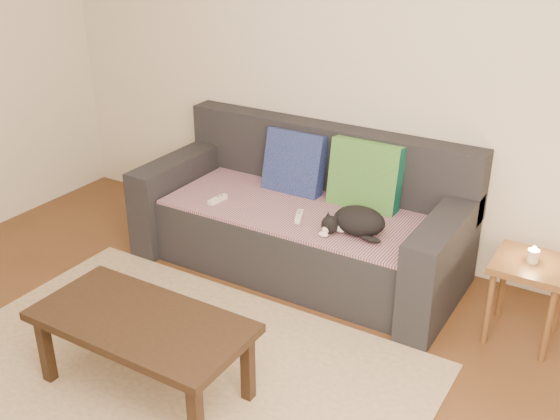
{
  "coord_description": "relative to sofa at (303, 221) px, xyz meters",
  "views": [
    {
      "loc": [
        1.85,
        -1.78,
        2.17
      ],
      "look_at": [
        0.05,
        1.2,
        0.55
      ],
      "focal_mm": 42.0,
      "sensor_mm": 36.0,
      "label": 1
    }
  ],
  "objects": [
    {
      "name": "cushion_navy",
      "position": [
        -0.16,
        0.17,
        0.32
      ],
      "size": [
        0.41,
        0.2,
        0.43
      ],
      "primitive_type": "cube",
      "rotation": [
        -0.24,
        0.0,
        0.0
      ],
      "color": "#101948",
      "rests_on": "throw_blanket"
    },
    {
      "name": "sofa",
      "position": [
        0.0,
        0.0,
        0.0
      ],
      "size": [
        2.1,
        0.94,
        0.87
      ],
      "color": "#232328",
      "rests_on": "ground"
    },
    {
      "name": "rug",
      "position": [
        0.0,
        -1.42,
        -0.3
      ],
      "size": [
        2.5,
        1.8,
        0.01
      ],
      "primitive_type": "cube",
      "color": "tan",
      "rests_on": "ground"
    },
    {
      "name": "coffee_table",
      "position": [
        -0.03,
        -1.5,
        0.06
      ],
      "size": [
        1.05,
        0.53,
        0.42
      ],
      "color": "black",
      "rests_on": "rug"
    },
    {
      "name": "wii_remote_b",
      "position": [
        0.09,
        -0.22,
        0.15
      ],
      "size": [
        0.09,
        0.15,
        0.03
      ],
      "primitive_type": "cube",
      "rotation": [
        0.0,
        0.0,
        1.96
      ],
      "color": "white",
      "rests_on": "throw_blanket"
    },
    {
      "name": "cushion_green",
      "position": [
        0.35,
        0.17,
        0.32
      ],
      "size": [
        0.46,
        0.18,
        0.47
      ],
      "primitive_type": "cube",
      "rotation": [
        -0.15,
        0.0,
        0.0
      ],
      "color": "#0B493D",
      "rests_on": "throw_blanket"
    },
    {
      "name": "wii_remote_a",
      "position": [
        -0.48,
        -0.27,
        0.15
      ],
      "size": [
        0.05,
        0.15,
        0.03
      ],
      "primitive_type": "cube",
      "rotation": [
        0.0,
        0.0,
        1.45
      ],
      "color": "white",
      "rests_on": "throw_blanket"
    },
    {
      "name": "side_table",
      "position": [
        1.43,
        -0.1,
        0.08
      ],
      "size": [
        0.38,
        0.38,
        0.48
      ],
      "color": "brown",
      "rests_on": "ground"
    },
    {
      "name": "throw_blanket",
      "position": [
        0.0,
        -0.09,
        0.12
      ],
      "size": [
        1.66,
        0.74,
        0.02
      ],
      "primitive_type": "cube",
      "color": "#3B2749",
      "rests_on": "sofa"
    },
    {
      "name": "back_wall",
      "position": [
        0.0,
        0.43,
        0.99
      ],
      "size": [
        4.5,
        0.04,
        2.6
      ],
      "primitive_type": "cube",
      "color": "beige",
      "rests_on": "ground"
    },
    {
      "name": "ground",
      "position": [
        0.0,
        -1.57,
        -0.31
      ],
      "size": [
        4.5,
        4.5,
        0.0
      ],
      "primitive_type": "plane",
      "color": "brown",
      "rests_on": "ground"
    },
    {
      "name": "cat",
      "position": [
        0.47,
        -0.22,
        0.21
      ],
      "size": [
        0.38,
        0.28,
        0.16
      ],
      "rotation": [
        0.0,
        0.0,
        -0.07
      ],
      "color": "black",
      "rests_on": "throw_blanket"
    },
    {
      "name": "candle",
      "position": [
        1.43,
        -0.1,
        0.2
      ],
      "size": [
        0.06,
        0.06,
        0.09
      ],
      "color": "beige",
      "rests_on": "side_table"
    }
  ]
}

